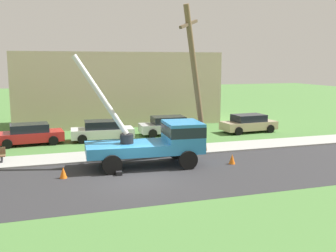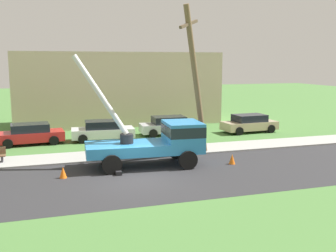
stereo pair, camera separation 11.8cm
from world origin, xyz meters
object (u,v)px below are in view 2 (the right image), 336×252
traffic_cone_ahead (232,159)px  parked_sedan_tan (249,123)px  utility_truck (160,140)px  parked_sedan_white (103,130)px  parked_sedan_silver (169,125)px  traffic_cone_behind (63,172)px  parked_sedan_red (30,134)px  leaning_utility_pole (196,81)px

traffic_cone_ahead → parked_sedan_tan: size_ratio=0.12×
utility_truck → parked_sedan_white: size_ratio=1.49×
utility_truck → parked_sedan_silver: 9.24m
traffic_cone_ahead → traffic_cone_behind: same height
parked_sedan_tan → parked_sedan_silver: bearing=171.8°
parked_sedan_red → traffic_cone_behind: bearing=-79.3°
parked_sedan_tan → utility_truck: bearing=-141.7°
traffic_cone_behind → parked_sedan_red: size_ratio=0.12×
parked_sedan_tan → traffic_cone_ahead: bearing=-124.0°
leaning_utility_pole → traffic_cone_behind: 9.13m
traffic_cone_behind → parked_sedan_tan: size_ratio=0.12×
traffic_cone_ahead → parked_sedan_red: parked_sedan_red is taller
utility_truck → parked_sedan_red: bearing=130.7°
parked_sedan_white → leaning_utility_pole: bearing=-55.5°
traffic_cone_ahead → parked_sedan_red: 13.99m
utility_truck → parked_sedan_red: (-6.85, 7.97, -0.70)m
parked_sedan_white → parked_sedan_red: bearing=179.3°
parked_sedan_red → parked_sedan_white: 4.93m
leaning_utility_pole → traffic_cone_ahead: bearing=-61.5°
traffic_cone_ahead → traffic_cone_behind: (-9.04, 0.05, 0.00)m
utility_truck → traffic_cone_ahead: (3.87, -1.00, -1.13)m
traffic_cone_behind → leaning_utility_pole: bearing=16.4°
utility_truck → parked_sedan_red: 10.53m
parked_sedan_red → parked_sedan_silver: bearing=3.7°
traffic_cone_behind → traffic_cone_ahead: bearing=-0.3°
traffic_cone_ahead → traffic_cone_behind: size_ratio=1.00×
parked_sedan_white → traffic_cone_ahead: bearing=-57.0°
utility_truck → leaning_utility_pole: (2.60, 1.34, 3.08)m
traffic_cone_behind → parked_sedan_tan: bearing=30.1°
leaning_utility_pole → parked_sedan_silver: 8.23m
traffic_cone_ahead → parked_sedan_red: bearing=140.1°
parked_sedan_white → parked_sedan_silver: 5.23m
parked_sedan_silver → parked_sedan_tan: same height
utility_truck → traffic_cone_behind: (-5.16, -0.96, -1.13)m
leaning_utility_pole → parked_sedan_red: (-9.45, 6.63, -3.78)m
traffic_cone_behind → parked_sedan_white: 9.44m
utility_truck → parked_sedan_white: utility_truck is taller
parked_sedan_tan → parked_sedan_red: bearing=179.0°
utility_truck → parked_sedan_silver: utility_truck is taller
traffic_cone_behind → parked_sedan_silver: (8.43, 9.57, 0.43)m
parked_sedan_white → traffic_cone_behind: bearing=-110.1°
leaning_utility_pole → parked_sedan_white: size_ratio=1.94×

